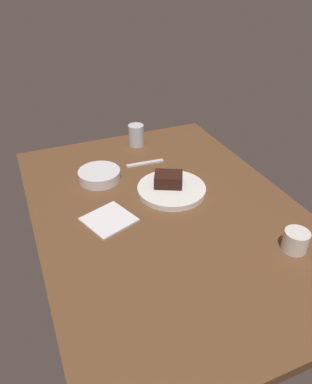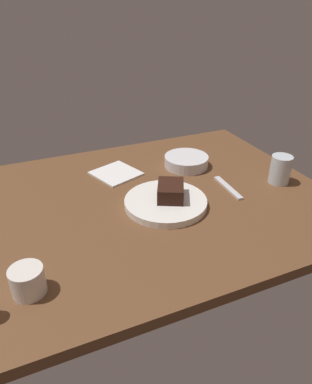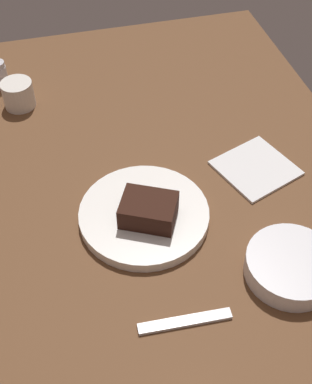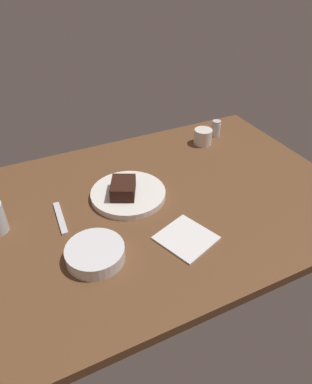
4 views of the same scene
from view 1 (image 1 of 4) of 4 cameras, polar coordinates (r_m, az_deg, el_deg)
dining_table at (r=120.80cm, az=1.78°, el=-3.28°), size 120.00×84.00×3.00cm
dessert_plate at (r=127.88cm, az=2.43°, el=0.41°), size 23.95×23.95×2.06cm
chocolate_cake_slice at (r=127.32cm, az=1.95°, el=1.98°), size 10.92×11.96×4.41cm
water_glass at (r=158.93cm, az=-3.11°, el=8.84°), size 6.59×6.59×9.16cm
side_bowl at (r=135.87cm, az=-8.81°, el=2.61°), size 15.40×15.40×3.82cm
coffee_cup at (r=110.17cm, az=20.94°, el=-7.12°), size 7.06×7.06×6.14cm
dessert_spoon at (r=145.39cm, az=-1.72°, el=4.51°), size 2.62×15.08×0.70cm
folded_napkin at (r=115.95cm, az=-7.36°, el=-4.27°), size 17.57×17.82×0.60cm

